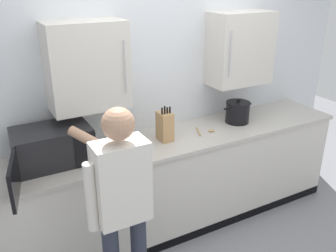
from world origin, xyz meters
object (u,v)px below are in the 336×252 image
wooden_spoon (205,131)px  person_figure (121,202)px  microwave_oven (49,147)px  knife_block (165,126)px  stock_pot (237,112)px  thermos_flask (116,134)px

wooden_spoon → person_figure: person_figure is taller
microwave_oven → knife_block: (1.00, -0.03, -0.01)m
stock_pot → person_figure: bearing=-153.3°
knife_block → person_figure: size_ratio=0.20×
thermos_flask → wooden_spoon: thermos_flask is taller
stock_pot → wooden_spoon: 0.43m
wooden_spoon → microwave_oven: bearing=177.5°
microwave_oven → thermos_flask: 0.54m
stock_pot → knife_block: (-0.84, -0.03, 0.03)m
microwave_oven → thermos_flask: bearing=-2.1°
stock_pot → person_figure: 1.75m
wooden_spoon → knife_block: bearing=176.3°
stock_pot → person_figure: (-1.56, -0.79, -0.08)m
thermos_flask → wooden_spoon: size_ratio=1.53×
stock_pot → person_figure: person_figure is taller
knife_block → microwave_oven: bearing=178.0°
stock_pot → thermos_flask: size_ratio=1.12×
person_figure → microwave_oven: bearing=109.1°
microwave_oven → stock_pot: (1.84, -0.00, -0.04)m
microwave_oven → knife_block: 1.00m
thermos_flask → person_figure: (-0.27, -0.77, -0.13)m
thermos_flask → knife_block: size_ratio=0.91×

